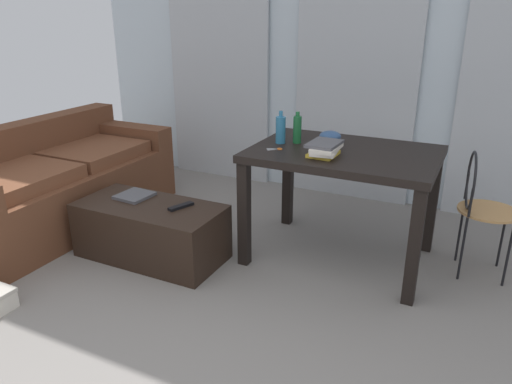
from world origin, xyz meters
The scene contains 14 objects.
ground_plane centered at (0.00, 1.19, 0.00)m, with size 7.62×7.62×0.00m, color gray.
wall_back centered at (0.00, 3.18, 1.27)m, with size 5.29×0.10×2.55m, color silver.
curtains centered at (0.00, 3.09, 1.14)m, with size 3.76×0.03×2.28m.
couch centered at (-1.93, 1.47, 0.32)m, with size 0.87×1.93×0.79m.
coffee_table centered at (-0.89, 1.33, 0.19)m, with size 1.00×0.49×0.39m.
craft_table centered at (0.28, 1.90, 0.66)m, with size 1.18×0.85×0.77m.
wire_chair centered at (1.11, 2.08, 0.51)m, with size 0.37×0.39×0.81m.
bottle_near centered at (-0.07, 1.94, 0.86)m, with size 0.06×0.06×0.21m.
bottle_far centered at (-0.17, 1.88, 0.86)m, with size 0.07×0.07×0.22m.
bowl centered at (0.12, 2.08, 0.80)m, with size 0.15×0.15×0.07m, color #2D4C7A.
book_stack centered at (0.20, 1.72, 0.81)m, with size 0.19×0.28×0.08m.
scissors centered at (-0.13, 1.72, 0.77)m, with size 0.10×0.09×0.00m.
tv_remote_primary centered at (-0.66, 1.38, 0.40)m, with size 0.04×0.18×0.02m, color black.
magazine centered at (-1.07, 1.40, 0.40)m, with size 0.22×0.23×0.02m, color #4C4C51.
Camera 1 is at (1.09, -1.06, 1.61)m, focal length 33.93 mm.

